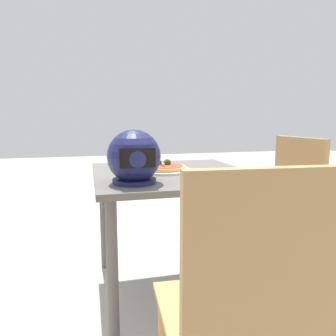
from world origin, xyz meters
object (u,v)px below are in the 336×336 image
at_px(dining_table, 172,188).
at_px(motorcycle_helmet, 134,158).
at_px(chair_far, 244,311).
at_px(pizza, 162,167).
at_px(chair_side, 310,205).

xyz_separation_m(dining_table, motorcycle_helmet, (0.25, 0.26, 0.21)).
distance_m(motorcycle_helmet, chair_far, 0.82).
height_order(pizza, chair_far, chair_far).
bearing_deg(chair_side, dining_table, -10.54).
distance_m(chair_far, chair_side, 1.21).
bearing_deg(chair_far, chair_side, -135.41).
distance_m(dining_table, chair_far, 1.00).
distance_m(motorcycle_helmet, chair_side, 1.09).
xyz_separation_m(pizza, chair_far, (0.02, 1.02, -0.23)).
xyz_separation_m(motorcycle_helmet, chair_side, (-1.04, -0.11, -0.32)).
relative_size(pizza, chair_far, 0.28).
relative_size(pizza, chair_side, 0.28).
bearing_deg(motorcycle_helmet, pizza, -124.74).
xyz_separation_m(pizza, chair_side, (-0.84, 0.17, -0.23)).
bearing_deg(motorcycle_helmet, chair_side, -173.92).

